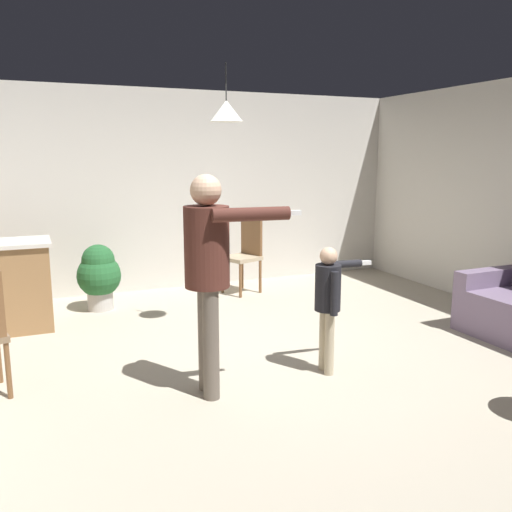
{
  "coord_description": "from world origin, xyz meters",
  "views": [
    {
      "loc": [
        -2.01,
        -4.07,
        1.83
      ],
      "look_at": [
        -0.28,
        -0.01,
        1.0
      ],
      "focal_mm": 37.65,
      "sensor_mm": 36.0,
      "label": 1
    }
  ],
  "objects_px": {
    "person_child": "(329,295)",
    "potted_plant_corner": "(99,274)",
    "dining_chair_near_wall": "(245,252)",
    "person_adult": "(209,261)"
  },
  "relations": [
    {
      "from": "person_child",
      "to": "potted_plant_corner",
      "type": "height_order",
      "value": "person_child"
    },
    {
      "from": "dining_chair_near_wall",
      "to": "person_child",
      "type": "bearing_deg",
      "value": 151.44
    },
    {
      "from": "person_adult",
      "to": "dining_chair_near_wall",
      "type": "relative_size",
      "value": 1.7
    },
    {
      "from": "potted_plant_corner",
      "to": "dining_chair_near_wall",
      "type": "bearing_deg",
      "value": 3.28
    },
    {
      "from": "person_adult",
      "to": "dining_chair_near_wall",
      "type": "distance_m",
      "value": 3.22
    },
    {
      "from": "person_child",
      "to": "person_adult",
      "type": "bearing_deg",
      "value": -83.66
    },
    {
      "from": "person_adult",
      "to": "dining_chair_near_wall",
      "type": "height_order",
      "value": "person_adult"
    },
    {
      "from": "person_adult",
      "to": "potted_plant_corner",
      "type": "height_order",
      "value": "person_adult"
    },
    {
      "from": "person_child",
      "to": "dining_chair_near_wall",
      "type": "xyz_separation_m",
      "value": [
        0.38,
        2.82,
        -0.13
      ]
    },
    {
      "from": "dining_chair_near_wall",
      "to": "potted_plant_corner",
      "type": "xyz_separation_m",
      "value": [
        -1.93,
        -0.11,
        -0.11
      ]
    }
  ]
}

